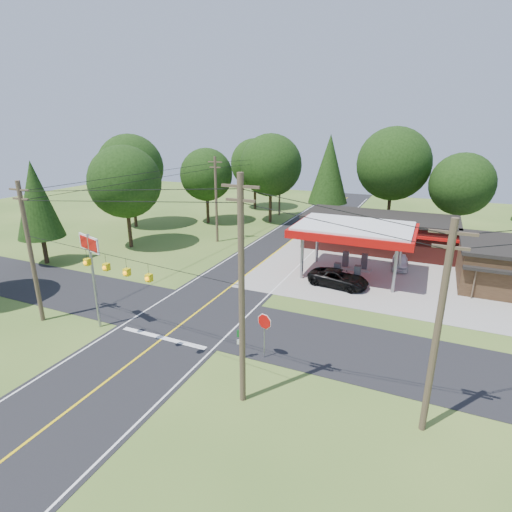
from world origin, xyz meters
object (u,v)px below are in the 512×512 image
at_px(gas_canopy, 354,231).
at_px(sedan_car, 400,262).
at_px(octagonal_stop_sign, 264,325).
at_px(suv_car, 338,278).
at_px(big_stop_sign, 91,260).

bearing_deg(gas_canopy, sedan_car, 45.13).
relative_size(gas_canopy, octagonal_stop_sign, 3.61).
relative_size(sedan_car, octagonal_stop_sign, 1.26).
bearing_deg(sedan_car, suv_car, -128.01).
distance_m(big_stop_sign, octagonal_stop_sign, 12.35).
relative_size(suv_car, big_stop_sign, 0.77).
bearing_deg(suv_car, sedan_car, -25.06).
xyz_separation_m(gas_canopy, sedan_car, (3.98, 4.00, -3.63)).
relative_size(gas_canopy, sedan_car, 2.86).
bearing_deg(octagonal_stop_sign, suv_car, 83.43).
bearing_deg(big_stop_sign, gas_canopy, 50.64).
relative_size(big_stop_sign, octagonal_stop_sign, 2.28).
bearing_deg(suv_car, octagonal_stop_sign, -179.00).
relative_size(suv_car, octagonal_stop_sign, 1.76).
distance_m(gas_canopy, sedan_car, 6.71).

